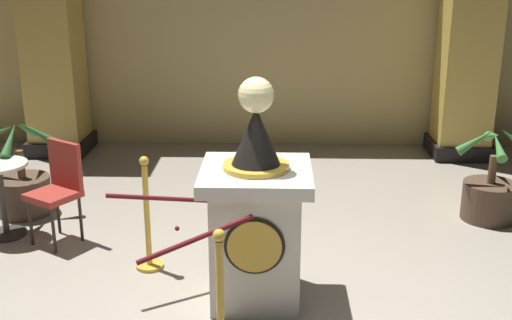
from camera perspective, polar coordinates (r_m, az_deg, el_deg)
ground_plane at (r=4.99m, az=-1.22°, el=-13.79°), size 11.14×11.14×0.00m
back_wall at (r=9.02m, az=0.30°, el=12.56°), size 11.14×0.16×3.57m
pedestal_clock at (r=4.94m, az=-0.00°, el=-5.19°), size 0.83×0.83×1.78m
stanchion_near at (r=5.63m, az=-9.55°, el=-6.11°), size 0.24×0.24×1.02m
velvet_rope at (r=4.73m, az=-7.04°, el=-5.06°), size 1.14×1.15×0.22m
column_left at (r=9.00m, az=-17.72°, el=11.19°), size 0.82×0.82×3.43m
column_right at (r=8.86m, az=18.42°, el=11.03°), size 0.80×0.80×3.43m
potted_palm_left at (r=7.14m, az=-19.89°, el=-2.30°), size 0.88×0.88×1.03m
potted_palm_right at (r=7.00m, az=19.98°, el=-2.81°), size 0.79×0.80×1.00m
cafe_table at (r=6.59m, az=-21.61°, el=-2.51°), size 0.53×0.53×0.74m
cafe_chair_red at (r=6.27m, az=-17.06°, el=-2.00°), size 0.55×0.55×0.96m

